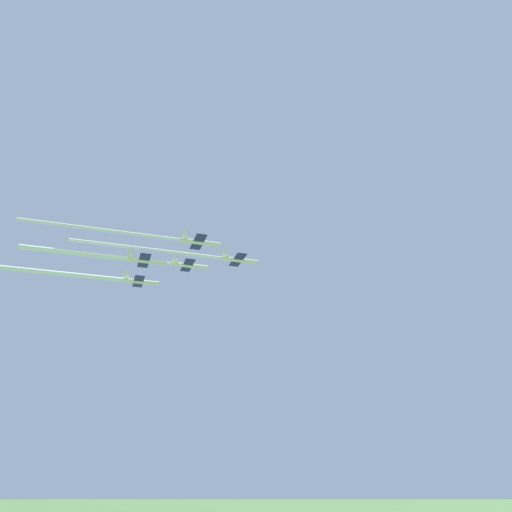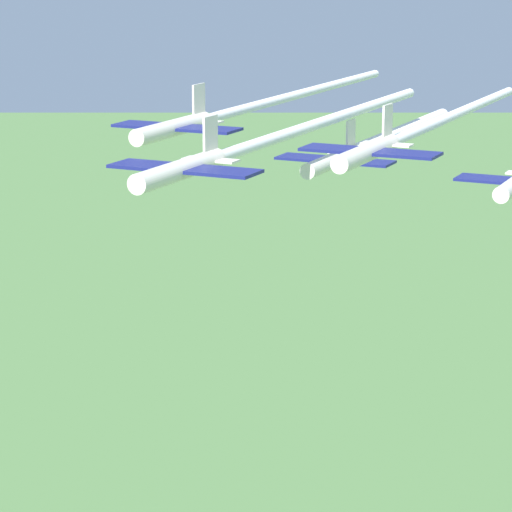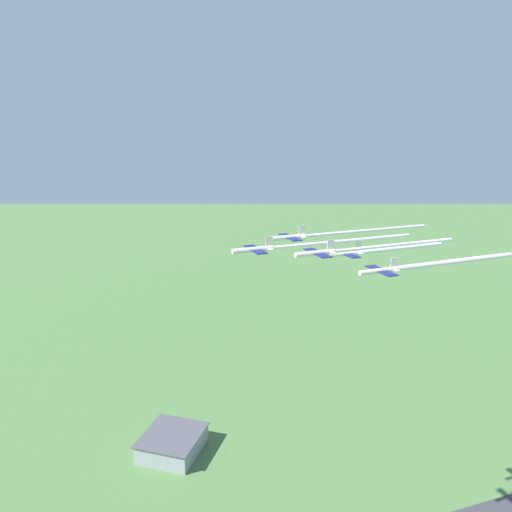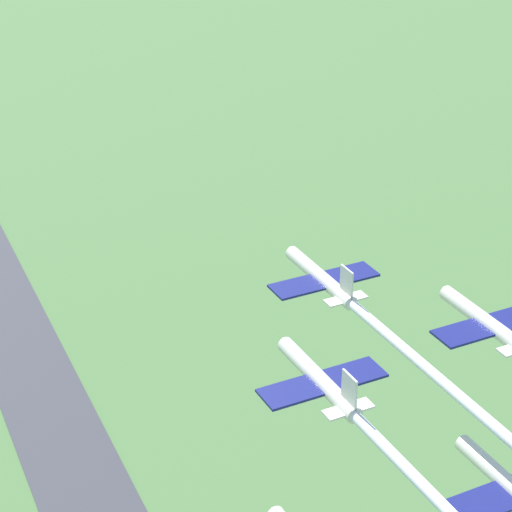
{
  "view_description": "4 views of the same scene",
  "coord_description": "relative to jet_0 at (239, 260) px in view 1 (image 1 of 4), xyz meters",
  "views": [
    {
      "loc": [
        111.52,
        -171.67,
        58.39
      ],
      "look_at": [
        63.03,
        -44.12,
        116.43
      ],
      "focal_mm": 35.0,
      "sensor_mm": 36.0,
      "label": 1
    },
    {
      "loc": [
        88.17,
        30.58,
        130.78
      ],
      "look_at": [
        53.54,
        -38.44,
        111.2
      ],
      "focal_mm": 85.0,
      "sensor_mm": 36.0,
      "label": 2
    },
    {
      "loc": [
        20.47,
        77.72,
        147.12
      ],
      "look_at": [
        55.5,
        -39.79,
        115.65
      ],
      "focal_mm": 35.0,
      "sensor_mm": 36.0,
      "label": 3
    },
    {
      "loc": [
        -23.73,
        -53.21,
        161.07
      ],
      "look_at": [
        56.86,
        -36.45,
        118.3
      ],
      "focal_mm": 70.0,
      "sensor_mm": 36.0,
      "label": 4
    }
  ],
  "objects": [
    {
      "name": "jet_0",
      "position": [
        0.0,
        0.0,
        0.0
      ],
      "size": [
        10.16,
        10.01,
        3.75
      ],
      "rotation": [
        0.0,
        0.0,
        5.38
      ],
      "color": "silver"
    },
    {
      "name": "jet_3",
      "position": [
        -31.88,
        -4.43,
        -4.34
      ],
      "size": [
        10.16,
        10.01,
        3.75
      ],
      "rotation": [
        0.0,
        0.0,
        5.38
      ],
      "color": "silver"
    },
    {
      "name": "smoke_trail_3",
      "position": [
        -51.19,
        -19.72,
        -4.39
      ],
      "size": [
        31.44,
        25.3,
        1.39
      ],
      "rotation": [
        0.0,
        0.0,
        5.38
      ],
      "color": "white"
    },
    {
      "name": "jet_4",
      "position": [
        -21.75,
        -17.22,
        -3.71
      ],
      "size": [
        10.16,
        10.01,
        3.75
      ],
      "rotation": [
        0.0,
        0.0,
        5.38
      ],
      "color": "silver"
    },
    {
      "name": "smoke_trail_2",
      "position": [
        -26.44,
        -31.34,
        0.43
      ],
      "size": [
        33.73,
        26.96,
        0.84
      ],
      "rotation": [
        0.0,
        0.0,
        5.38
      ],
      "color": "white"
    },
    {
      "name": "smoke_trail_1",
      "position": [
        -35.02,
        -17.32,
        -0.39
      ],
      "size": [
        30.67,
        24.54,
        0.88
      ],
      "rotation": [
        0.0,
        0.0,
        5.38
      ],
      "color": "white"
    },
    {
      "name": "smoke_trail_4",
      "position": [
        -36.81,
        -29.14,
        -3.76
      ],
      "size": [
        22.93,
        18.56,
        1.38
      ],
      "rotation": [
        0.0,
        0.0,
        5.38
      ],
      "color": "white"
    },
    {
      "name": "jet_1",
      "position": [
        -15.94,
        -2.21,
        -0.33
      ],
      "size": [
        10.16,
        10.01,
        3.75
      ],
      "rotation": [
        0.0,
        0.0,
        5.38
      ],
      "color": "silver"
    },
    {
      "name": "smoke_trail_0",
      "position": [
        -21.18,
        -16.77,
        -0.05
      ],
      "size": [
        34.87,
        27.87,
        0.9
      ],
      "rotation": [
        0.0,
        0.0,
        5.38
      ],
      "color": "white"
    },
    {
      "name": "jet_2",
      "position": [
        -5.81,
        -15.01,
        0.49
      ],
      "size": [
        10.16,
        10.01,
        3.75
      ],
      "rotation": [
        0.0,
        0.0,
        5.38
      ],
      "color": "silver"
    }
  ]
}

